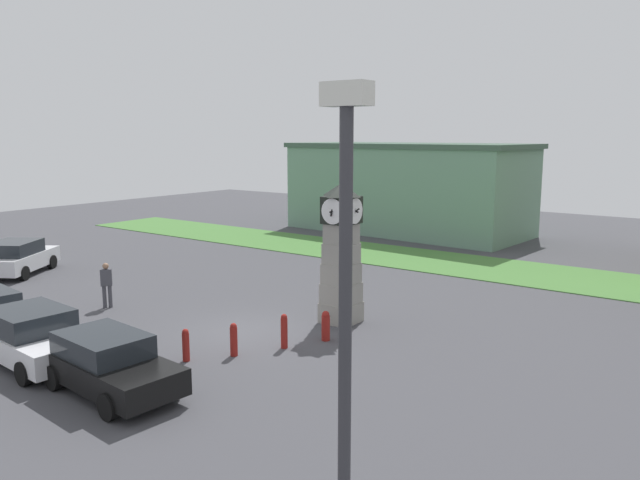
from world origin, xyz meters
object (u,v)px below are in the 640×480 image
pedestrian_near_bench (106,282)px  street_lamp_far_side (345,365)px  bollard_mid_row (234,339)px  car_by_building (109,363)px  bollard_far_row (284,331)px  car_near_tower (34,337)px  car_end_of_row (17,257)px  clock_tower (341,255)px  bollard_end_row (326,325)px  bollard_near_tower (186,345)px

pedestrian_near_bench → street_lamp_far_side: (16.02, -8.13, 2.95)m
bollard_mid_row → car_by_building: car_by_building is taller
bollard_far_row → car_near_tower: 6.98m
car_by_building → car_end_of_row: size_ratio=0.95×
clock_tower → car_near_tower: (-4.64, -8.29, -1.54)m
bollard_end_row → car_near_tower: bearing=-129.9°
bollard_far_row → car_by_building: (-1.40, -5.07, 0.22)m
bollard_near_tower → bollard_end_row: size_ratio=1.00×
bollard_far_row → car_by_building: size_ratio=0.25×
car_end_of_row → bollard_mid_row: bearing=-6.9°
street_lamp_far_side → bollard_far_row: bearing=132.8°
bollard_mid_row → bollard_end_row: 2.99m
bollard_end_row → car_end_of_row: car_end_of_row is taller
bollard_end_row → clock_tower: bearing=110.8°
car_near_tower → pedestrian_near_bench: (-3.30, 4.65, 0.18)m
bollard_end_row → street_lamp_far_side: size_ratio=0.14×
bollard_far_row → bollard_end_row: size_ratio=1.12×
bollard_mid_row → street_lamp_far_side: (8.70, -7.20, 3.41)m
bollard_far_row → car_end_of_row: (-16.18, 0.50, 0.26)m
bollard_near_tower → bollard_mid_row: size_ratio=0.96×
clock_tower → pedestrian_near_bench: size_ratio=2.82×
bollard_near_tower → car_by_building: bearing=-87.0°
street_lamp_far_side → car_end_of_row: bearing=159.4°
car_end_of_row → street_lamp_far_side: 25.97m
bollard_mid_row → bollard_end_row: (1.33, 2.68, -0.02)m
bollard_near_tower → car_near_tower: car_near_tower is taller
pedestrian_near_bench → street_lamp_far_side: street_lamp_far_side is taller
bollard_end_row → pedestrian_near_bench: 8.85m
clock_tower → car_by_building: clock_tower is taller
bollard_end_row → bollard_mid_row: bearing=-116.5°
clock_tower → pedestrian_near_bench: clock_tower is taller
bollard_mid_row → clock_tower: bearing=82.3°
clock_tower → bollard_near_tower: size_ratio=5.03×
bollard_far_row → bollard_end_row: bearing=65.9°
car_by_building → pedestrian_near_bench: (-6.67, 4.62, 0.21)m
clock_tower → car_by_building: (-1.27, -8.26, -1.56)m
clock_tower → bollard_mid_row: 4.95m
bollard_far_row → car_end_of_row: size_ratio=0.24×
bollard_mid_row → bollard_far_row: (0.75, 1.37, 0.04)m
car_end_of_row → bollard_far_row: bearing=-1.8°
bollard_far_row → car_end_of_row: car_end_of_row is taller
bollard_near_tower → car_by_building: car_by_building is taller
bollard_far_row → car_near_tower: bearing=-133.1°
bollard_mid_row → car_near_tower: bearing=-137.2°
clock_tower → car_by_building: 8.50m
bollard_far_row → bollard_near_tower: bearing=-121.8°
bollard_mid_row → pedestrian_near_bench: 7.40m
bollard_near_tower → pedestrian_near_bench: (-6.54, 2.03, 0.48)m
bollard_mid_row → car_end_of_row: size_ratio=0.22×
bollard_far_row → pedestrian_near_bench: bearing=-176.8°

